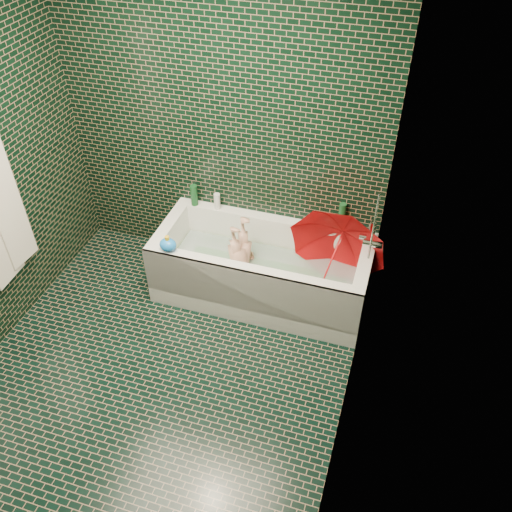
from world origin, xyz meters
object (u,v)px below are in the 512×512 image
(child, at_px, (242,264))
(bath_toy, at_px, (168,245))
(bathtub, at_px, (262,275))
(umbrella, at_px, (332,258))
(rubber_duck, at_px, (344,226))

(child, bearing_deg, bath_toy, -42.69)
(bathtub, distance_m, child, 0.19)
(bathtub, xyz_separation_m, umbrella, (0.55, 0.01, 0.32))
(umbrella, distance_m, bath_toy, 1.25)
(bathtub, height_order, rubber_duck, rubber_duck)
(bath_toy, bearing_deg, bathtub, 36.07)
(bath_toy, bearing_deg, child, 40.83)
(umbrella, xyz_separation_m, bath_toy, (-1.21, -0.31, 0.08))
(bathtub, xyz_separation_m, child, (-0.16, -0.02, 0.10))
(child, bearing_deg, rubber_duck, 134.14)
(child, bearing_deg, bathtub, 115.82)
(child, relative_size, umbrella, 1.09)
(bath_toy, bearing_deg, umbrella, 25.67)
(bathtub, distance_m, umbrella, 0.64)
(bathtub, height_order, bath_toy, bath_toy)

